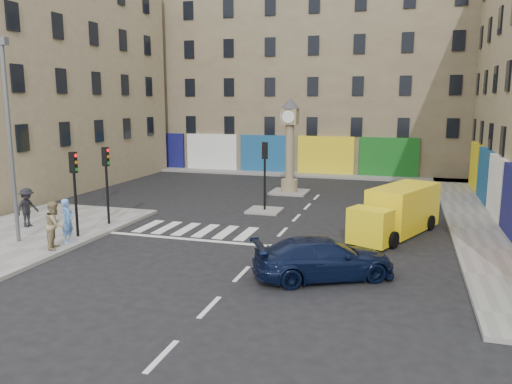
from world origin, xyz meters
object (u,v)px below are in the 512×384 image
at_px(traffic_light_left_near, 74,180).
at_px(yellow_van, 398,211).
at_px(pedestrian_blue, 68,221).
at_px(traffic_light_island, 265,165).
at_px(pedestrian_dark, 27,208).
at_px(traffic_light_left_far, 106,173).
at_px(navy_sedan, 324,258).
at_px(pedestrian_tan, 55,225).
at_px(lamp_post, 9,131).
at_px(clock_pillar, 290,139).

distance_m(traffic_light_left_near, yellow_van, 14.36).
bearing_deg(pedestrian_blue, traffic_light_island, -40.80).
height_order(traffic_light_island, pedestrian_dark, traffic_light_island).
height_order(traffic_light_left_far, navy_sedan, traffic_light_left_far).
xyz_separation_m(navy_sedan, pedestrian_dark, (-14.38, 2.52, 0.37)).
height_order(traffic_light_left_near, yellow_van, traffic_light_left_near).
relative_size(traffic_light_island, yellow_van, 0.61).
relative_size(pedestrian_tan, pedestrian_dark, 1.04).
bearing_deg(pedestrian_dark, yellow_van, -69.16).
distance_m(traffic_light_left_near, lamp_post, 3.21).
xyz_separation_m(yellow_van, pedestrian_dark, (-16.65, -4.24, 0.01)).
height_order(yellow_van, pedestrian_blue, yellow_van).
bearing_deg(traffic_light_left_near, yellow_van, 20.55).
bearing_deg(traffic_light_left_near, navy_sedan, -8.97).
distance_m(traffic_light_island, yellow_van, 7.75).
bearing_deg(traffic_light_left_near, pedestrian_blue, -73.25).
relative_size(traffic_light_left_far, pedestrian_tan, 1.93).
distance_m(traffic_light_left_far, clock_pillar, 13.05).
relative_size(navy_sedan, pedestrian_tan, 2.53).
bearing_deg(traffic_light_left_far, pedestrian_dark, -153.59).
relative_size(traffic_light_left_near, traffic_light_island, 1.00).
height_order(clock_pillar, pedestrian_tan, clock_pillar).
bearing_deg(pedestrian_tan, traffic_light_left_far, -19.30).
height_order(lamp_post, navy_sedan, lamp_post).
bearing_deg(yellow_van, navy_sedan, -84.89).
relative_size(traffic_light_island, pedestrian_tan, 1.93).
xyz_separation_m(traffic_light_island, pedestrian_tan, (-6.00, -9.59, -1.48)).
xyz_separation_m(traffic_light_island, navy_sedan, (4.79, -9.55, -1.89)).
bearing_deg(clock_pillar, traffic_light_left_far, -118.94).
height_order(lamp_post, clock_pillar, lamp_post).
bearing_deg(pedestrian_dark, traffic_light_island, -47.18).
bearing_deg(navy_sedan, pedestrian_dark, 51.74).
bearing_deg(yellow_van, clock_pillar, 152.47).
height_order(pedestrian_blue, pedestrian_tan, pedestrian_tan).
relative_size(traffic_light_island, pedestrian_blue, 1.99).
bearing_deg(pedestrian_tan, yellow_van, -85.92).
distance_m(navy_sedan, yellow_van, 7.14).
height_order(traffic_light_left_far, pedestrian_blue, traffic_light_left_far).
distance_m(traffic_light_island, pedestrian_dark, 11.98).
height_order(traffic_light_island, pedestrian_blue, traffic_light_island).
height_order(traffic_light_left_near, lamp_post, lamp_post).
height_order(traffic_light_island, navy_sedan, traffic_light_island).
height_order(yellow_van, pedestrian_dark, yellow_van).
relative_size(traffic_light_left_far, pedestrian_dark, 2.01).
distance_m(pedestrian_blue, pedestrian_tan, 0.79).
bearing_deg(traffic_light_island, lamp_post, -131.71).
distance_m(traffic_light_left_near, traffic_light_island, 10.03).
xyz_separation_m(traffic_light_left_near, pedestrian_tan, (0.30, -1.79, -1.51)).
height_order(traffic_light_left_near, traffic_light_left_far, same).
xyz_separation_m(traffic_light_left_near, pedestrian_dark, (-3.28, 0.77, -1.55)).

